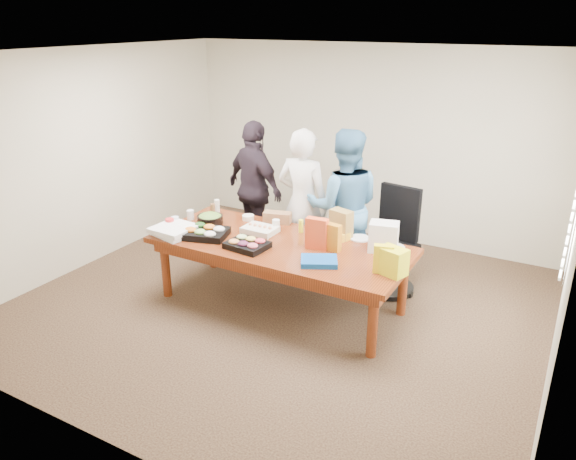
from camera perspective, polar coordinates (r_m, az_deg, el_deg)
The scene contains 38 objects.
floor at distance 6.22m, azimuth -0.78°, elevation -7.81°, with size 5.50×5.00×0.02m, color #47301E.
ceiling at distance 5.44m, azimuth -0.93°, elevation 18.08°, with size 5.50×5.00×0.02m, color white.
wall_back at distance 7.88m, azimuth 8.35°, elevation 8.90°, with size 5.50×0.04×2.70m, color beige.
wall_front at distance 3.87m, azimuth -19.68°, elevation -5.58°, with size 5.50×0.04×2.70m, color beige.
wall_left at distance 7.40m, azimuth -19.80°, elevation 7.06°, with size 0.04×5.00×2.70m, color beige.
wall_right at distance 4.99m, azimuth 27.69°, elevation -0.76°, with size 0.04×5.00×2.70m, color beige.
window_blinds at distance 5.52m, azimuth 27.56°, elevation 2.88°, with size 0.04×1.36×1.00m, color beige.
conference_table at distance 6.04m, azimuth -0.80°, elevation -4.62°, with size 2.80×1.20×0.75m, color #4C1C0F.
office_chair at distance 6.36m, azimuth 10.69°, elevation -1.53°, with size 0.60×0.60×1.17m, color black.
person_center at distance 6.61m, azimuth 1.56°, elevation 2.77°, with size 0.67×0.44×1.83m, color silver.
person_right at distance 6.48m, azimuth 5.82°, elevation 2.41°, with size 0.90×0.70×1.86m, color teal.
person_left at distance 7.25m, azimuth -3.47°, elevation 4.31°, with size 1.05×0.44×1.79m, color black.
veggie_tray at distance 6.11m, azimuth -8.64°, elevation -0.36°, with size 0.48×0.38×0.07m, color black.
fruit_tray at distance 5.76m, azimuth -4.27°, elevation -1.58°, with size 0.42×0.33×0.06m, color black.
sheet_cake at distance 6.16m, azimuth -2.94°, elevation 0.04°, with size 0.37×0.28×0.06m, color silver.
salad_bowl at distance 6.47m, azimuth -8.12°, elevation 1.07°, with size 0.30×0.30×0.10m, color black.
chip_bag_blue at distance 5.40m, azimuth 3.25°, elevation -3.26°, with size 0.36×0.27×0.05m, color #0C489C.
chip_bag_red at distance 5.69m, azimuth 3.02°, elevation -0.38°, with size 0.23×0.09×0.34m, color #D6451C.
chip_bag_yellow at distance 5.24m, azimuth 9.91°, elevation -2.99°, with size 0.19×0.08×0.28m, color yellow.
chip_bag_orange at distance 5.67m, azimuth 4.62°, elevation -0.76°, with size 0.19×0.08×0.29m, color #BF7414.
mayo_jar at distance 6.20m, azimuth -1.26°, elevation 0.50°, with size 0.08×0.08×0.13m, color white.
mustard_bottle at distance 6.14m, azimuth 1.36°, elevation 0.41°, with size 0.05×0.05×0.15m, color yellow.
dressing_bottle at distance 6.65m, azimuth -7.83°, elevation 1.99°, with size 0.06×0.06×0.18m, color brown.
ranch_bottle at distance 6.75m, azimuth -7.39°, elevation 2.38°, with size 0.06×0.06×0.19m, color silver.
banana_bunch at distance 6.02m, azimuth 5.21°, elevation -0.47°, with size 0.26×0.15×0.09m, color yellow.
bread_loaf at distance 6.44m, azimuth -1.12°, elevation 1.32°, with size 0.32×0.14×0.13m, color #8E613C.
kraft_bag at distance 6.00m, azimuth 5.55°, elevation 0.63°, with size 0.24×0.14×0.32m, color olive.
red_cup at distance 6.38m, azimuth -12.21°, elevation 0.62°, with size 0.10×0.10×0.13m, color red.
clear_cup_a at distance 6.44m, azimuth -11.67°, elevation 0.84°, with size 0.09×0.09×0.12m, color white.
clear_cup_b at distance 6.64m, azimuth -10.13°, elevation 1.56°, with size 0.08×0.08×0.12m, color white.
pizza_box_lower at distance 6.24m, azimuth -11.54°, elevation -0.20°, with size 0.43×0.43×0.05m, color white.
pizza_box_upper at distance 6.21m, azimuth -11.79°, elevation 0.15°, with size 0.43×0.43×0.05m, color white.
plate_a at distance 5.85m, azimuth 10.77°, elevation -1.79°, with size 0.27×0.27×0.02m, color silver.
plate_b at distance 6.04m, azimuth 7.47°, elevation -0.85°, with size 0.23×0.23×0.01m, color white.
dip_bowl_a at distance 6.07m, azimuth 2.83°, elevation -0.32°, with size 0.15×0.15×0.06m, color silver.
dip_bowl_b at distance 6.56m, azimuth -4.17°, elevation 1.31°, with size 0.14×0.14×0.06m, color white.
grocery_bag_white at distance 5.71m, azimuth 9.93°, elevation -0.72°, with size 0.29×0.21×0.31m, color silver.
grocery_bag_yellow at distance 5.23m, azimuth 10.82°, elevation -3.23°, with size 0.26×0.18×0.26m, color yellow.
Camera 1 is at (2.71, -4.70, 3.03)m, focal length 34.14 mm.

